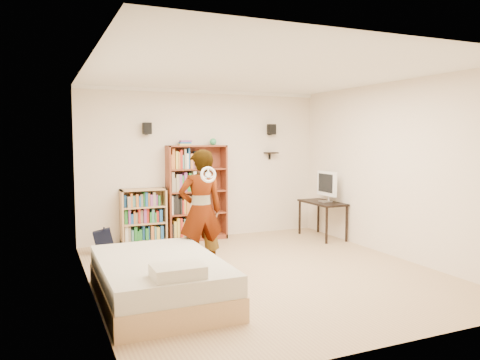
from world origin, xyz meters
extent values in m
cube|color=tan|center=(0.00, 0.00, 0.00)|extent=(4.50, 5.00, 0.01)
cube|color=silver|center=(0.00, 2.50, 1.35)|extent=(4.50, 0.02, 2.70)
cube|color=silver|center=(0.00, -2.50, 1.35)|extent=(4.50, 0.02, 2.70)
cube|color=silver|center=(-2.25, 0.00, 1.35)|extent=(0.02, 5.00, 2.70)
cube|color=silver|center=(2.25, 0.00, 1.35)|extent=(0.02, 5.00, 2.70)
cube|color=white|center=(0.00, 0.00, 2.70)|extent=(4.50, 5.00, 0.02)
cube|color=white|center=(0.00, 2.47, 2.67)|extent=(4.50, 0.06, 0.06)
cube|color=white|center=(0.00, -2.47, 2.67)|extent=(4.50, 0.06, 0.06)
cube|color=white|center=(-2.22, 0.00, 2.67)|extent=(0.06, 5.00, 0.06)
cube|color=white|center=(2.22, 0.00, 2.67)|extent=(0.06, 5.00, 0.06)
cube|color=black|center=(-1.05, 2.40, 2.00)|extent=(0.14, 0.12, 0.20)
cube|color=black|center=(1.35, 2.40, 2.00)|extent=(0.14, 0.12, 0.20)
cube|color=black|center=(1.35, 2.41, 1.55)|extent=(0.25, 0.16, 0.02)
imported|color=black|center=(-0.77, 0.39, 0.84)|extent=(0.63, 0.43, 1.68)
torus|color=white|center=(-0.77, 0.08, 1.36)|extent=(0.22, 0.08, 0.22)
camera|label=1|loc=(-2.79, -5.63, 1.84)|focal=35.00mm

